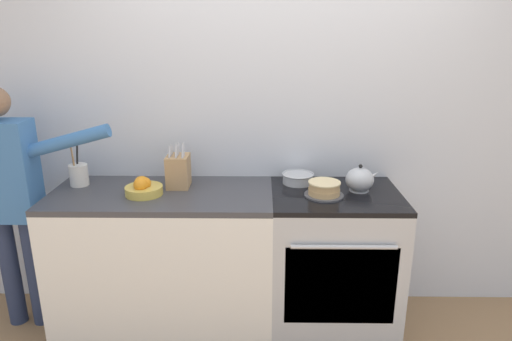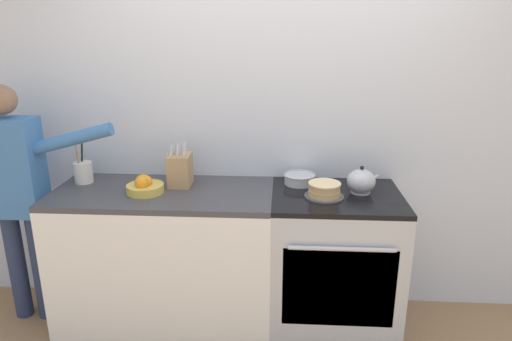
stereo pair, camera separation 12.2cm
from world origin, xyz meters
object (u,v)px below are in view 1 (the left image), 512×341
Objects in this scene: fruit_bowl at (143,187)px; person_baker at (11,191)px; stove_range at (333,261)px; tea_kettle at (360,180)px; knife_block at (178,171)px; utensil_crock at (79,174)px; mixing_bowl at (298,178)px; layer_cake at (324,189)px.

fruit_bowl is 0.82m from person_baker.
stove_range is 0.55m from tea_kettle.
knife_block is at bearing 173.72° from stove_range.
person_baker reaches higher than utensil_crock.
person_baker is at bearing 177.34° from fruit_bowl.
fruit_bowl is (-1.30, -0.09, -0.02)m from tea_kettle.
tea_kettle is 0.13× the size of person_baker.
knife_block is at bearing 15.07° from person_baker.
mixing_bowl is 0.71× the size of knife_block.
knife_block is 0.64m from utensil_crock.
layer_cake is 0.15× the size of person_baker.
stove_range is at bearing 30.71° from layer_cake.
knife_block reaches higher than tea_kettle.
layer_cake is 0.27m from mixing_bowl.
utensil_crock is (-1.39, -0.06, 0.04)m from mixing_bowl.
stove_range is 0.57m from mixing_bowl.
layer_cake is at bearing -6.50° from utensil_crock.
person_baker reaches higher than knife_block.
mixing_bowl is 0.96m from fruit_bowl.
utensil_crock reaches higher than layer_cake.
mixing_bowl is (-0.14, 0.23, -0.01)m from layer_cake.
layer_cake is 0.76× the size of utensil_crock.
knife_block is 1.02m from person_baker.
tea_kettle is 0.94× the size of fruit_bowl.
fruit_bowl is at bearing 179.71° from layer_cake.
tea_kettle is at bearing 3.82° from fruit_bowl.
mixing_bowl is at bearing 140.62° from stove_range.
mixing_bowl is at bearing 159.51° from tea_kettle.
utensil_crock reaches higher than stove_range.
mixing_bowl is at bearing 13.44° from fruit_bowl.
layer_cake is 0.25m from tea_kettle.
layer_cake is 1.90m from person_baker.
layer_cake is 1.08m from fruit_bowl.
person_baker is (-1.76, -0.19, -0.03)m from mixing_bowl.
knife_block is (-0.75, -0.07, 0.07)m from mixing_bowl.
mixing_bowl is at bearing 2.31° from utensil_crock.
person_baker reaches higher than fruit_bowl.
knife_block reaches higher than layer_cake.
mixing_bowl is 1.39m from utensil_crock.
utensil_crock is 0.20× the size of person_baker.
person_baker is (-1.98, -0.01, 0.47)m from stove_range.
tea_kettle is 1.02× the size of mixing_bowl.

